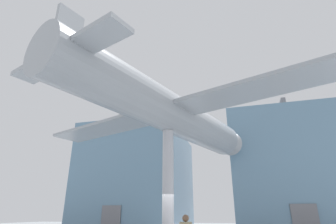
{
  "coord_description": "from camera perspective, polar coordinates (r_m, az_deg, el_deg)",
  "views": [
    {
      "loc": [
        3.59,
        -12.94,
        1.61
      ],
      "look_at": [
        0.0,
        0.0,
        6.84
      ],
      "focal_mm": 28.0,
      "sensor_mm": 36.0,
      "label": 1
    }
  ],
  "objects": [
    {
      "name": "glass_pavilion_left",
      "position": [
        31.02,
        -6.05,
        -14.52
      ],
      "size": [
        9.75,
        13.15,
        10.99
      ],
      "color": "#60849E",
      "rests_on": "ground_plane"
    },
    {
      "name": "glass_pavilion_right",
      "position": [
        29.2,
        23.99,
        -12.44
      ],
      "size": [
        9.75,
        13.15,
        10.99
      ],
      "color": "#60849E",
      "rests_on": "ground_plane"
    },
    {
      "name": "support_pylon_central",
      "position": [
        13.49,
        0.0,
        -15.9
      ],
      "size": [
        0.58,
        0.58,
        5.76
      ],
      "color": "#B7B7BC",
      "rests_on": "ground_plane"
    },
    {
      "name": "suspended_airplane",
      "position": [
        14.67,
        0.76,
        -0.36
      ],
      "size": [
        18.25,
        16.17,
        3.25
      ],
      "rotation": [
        0.0,
        0.0,
        -0.35
      ],
      "color": "#93999E",
      "rests_on": "support_pylon_central"
    }
  ]
}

